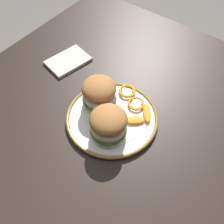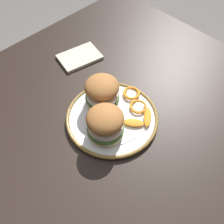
{
  "view_description": "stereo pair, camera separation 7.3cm",
  "coord_description": "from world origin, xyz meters",
  "px_view_note": "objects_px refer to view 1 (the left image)",
  "views": [
    {
      "loc": [
        -0.33,
        -0.33,
        1.4
      ],
      "look_at": [
        0.06,
        -0.04,
        0.75
      ],
      "focal_mm": 40.97,
      "sensor_mm": 36.0,
      "label": 1
    },
    {
      "loc": [
        -0.28,
        -0.38,
        1.4
      ],
      "look_at": [
        0.06,
        -0.04,
        0.75
      ],
      "focal_mm": 40.97,
      "sensor_mm": 36.0,
      "label": 2
    }
  ],
  "objects_px": {
    "dinner_plate": "(112,118)",
    "sandwich_half_right": "(99,93)",
    "sandwich_half_left": "(108,125)",
    "dining_table": "(93,137)"
  },
  "relations": [
    {
      "from": "dining_table",
      "to": "dinner_plate",
      "type": "distance_m",
      "value": 0.12
    },
    {
      "from": "dining_table",
      "to": "sandwich_half_left",
      "type": "relative_size",
      "value": 8.46
    },
    {
      "from": "dining_table",
      "to": "sandwich_half_left",
      "type": "height_order",
      "value": "sandwich_half_left"
    },
    {
      "from": "sandwich_half_right",
      "to": "dining_table",
      "type": "bearing_deg",
      "value": -162.38
    },
    {
      "from": "dinner_plate",
      "to": "sandwich_half_right",
      "type": "relative_size",
      "value": 1.93
    },
    {
      "from": "dinner_plate",
      "to": "sandwich_half_left",
      "type": "distance_m",
      "value": 0.09
    },
    {
      "from": "dining_table",
      "to": "dinner_plate",
      "type": "xyz_separation_m",
      "value": [
        0.06,
        -0.04,
        0.09
      ]
    },
    {
      "from": "dining_table",
      "to": "sandwich_half_left",
      "type": "distance_m",
      "value": 0.17
    },
    {
      "from": "dining_table",
      "to": "sandwich_half_right",
      "type": "distance_m",
      "value": 0.17
    },
    {
      "from": "sandwich_half_left",
      "to": "sandwich_half_right",
      "type": "distance_m",
      "value": 0.13
    }
  ]
}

